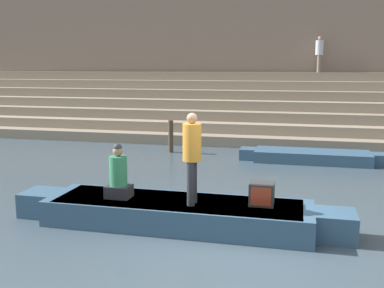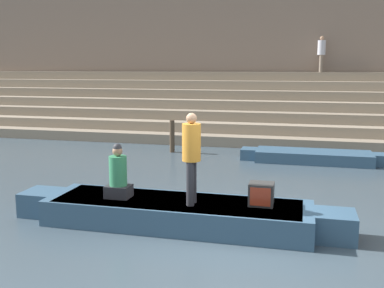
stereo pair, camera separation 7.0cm
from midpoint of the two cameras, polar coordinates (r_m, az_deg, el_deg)
name	(u,v)px [view 1 (the left image)]	position (r m, az deg, el deg)	size (l,w,h in m)	color
ground_plane	(238,235)	(8.37, 5.65, -11.38)	(120.00, 120.00, 0.00)	#3D4C56
ghat_steps	(277,113)	(20.24, 10.60, 3.86)	(36.00, 5.53, 2.77)	gray
back_wall	(282,29)	(22.77, 11.28, 14.18)	(34.20, 1.28, 9.73)	#7F6B5B
rowboat_main	(177,212)	(8.71, -2.11, -8.67)	(6.52, 1.51, 0.49)	#33516B
person_standing	(192,152)	(8.20, -0.24, -1.05)	(0.34, 0.34, 1.70)	#28282D
person_rowing	(118,176)	(8.86, -9.55, -4.05)	(0.48, 0.38, 1.07)	#28282D
tv_set	(262,194)	(8.43, 8.62, -6.28)	(0.45, 0.41, 0.42)	#2D2D2D
moored_boat_shore	(312,156)	(14.89, 14.85, -1.49)	(4.61, 1.23, 0.36)	#33516B
mooring_post	(171,136)	(16.00, -2.83, 0.99)	(0.18, 0.18, 1.15)	#473828
person_on_steps	(319,52)	(21.71, 15.78, 11.22)	(0.35, 0.35, 1.62)	#756656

